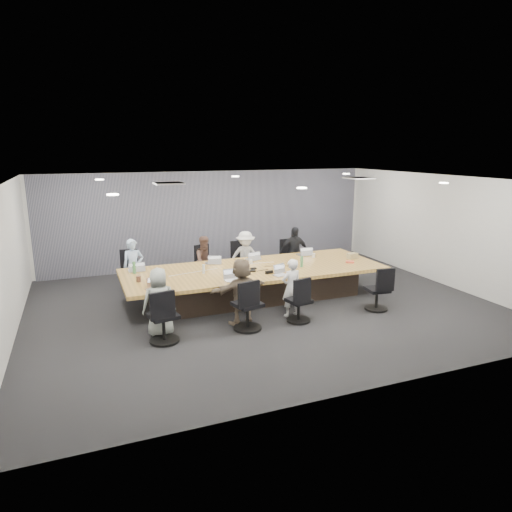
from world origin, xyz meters
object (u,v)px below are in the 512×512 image
object	(u,v)px
person_4	(159,302)
snack_packet	(350,262)
chair_6	(299,304)
chair_1	(202,269)
chair_3	(288,261)
person_6	(291,288)
chair_2	(241,264)
laptop_6	(280,275)
bottle_green_left	(134,268)
mug_brown	(139,279)
laptop_3	(303,254)
laptop_4	(154,289)
stapler	(269,272)
person_1	(206,262)
bottle_clear	(204,269)
laptop_2	(253,259)
person_2	(245,257)
canvas_bag	(352,256)
person_0	(134,267)
chair_5	(248,308)
chair_4	(163,320)
chair_0	(133,275)
bottle_green_right	(302,262)
laptop_1	(212,263)
person_5	(241,291)
chair_7	(377,293)
laptop_5	(232,280)
laptop_0	(136,270)
person_3	(294,252)
conference_table	(254,282)

from	to	relation	value
person_4	snack_packet	distance (m)	4.88
chair_6	chair_1	bearing A→B (deg)	96.96
chair_3	person_6	size ratio (longest dim) A/B	0.58
chair_2	laptop_6	bearing A→B (deg)	88.91
bottle_green_left	mug_brown	xyz separation A→B (m)	(0.00, -0.69, -0.07)
chair_6	laptop_3	bearing A→B (deg)	50.05
laptop_4	stapler	world-z (taller)	stapler
person_1	bottle_clear	size ratio (longest dim) A/B	6.40
chair_2	laptop_2	size ratio (longest dim) A/B	2.32
chair_1	person_2	distance (m)	1.17
canvas_bag	person_4	bearing A→B (deg)	-165.31
person_0	canvas_bag	bearing A→B (deg)	-16.40
chair_5	person_1	size ratio (longest dim) A/B	0.66
laptop_2	laptop_4	xyz separation A→B (m)	(-2.71, -1.60, 0.00)
chair_4	mug_brown	distance (m)	1.62
laptop_6	stapler	distance (m)	0.29
chair_0	bottle_green_right	world-z (taller)	bottle_green_right
laptop_1	person_2	size ratio (longest dim) A/B	0.24
person_6	canvas_bag	xyz separation A→B (m)	(2.35, 1.33, 0.19)
chair_1	laptop_4	xyz separation A→B (m)	(-1.64, -2.50, 0.37)
person_1	mug_brown	world-z (taller)	person_1
bottle_green_left	person_5	bearing A→B (deg)	-45.85
person_1	bottle_green_right	xyz separation A→B (m)	(1.86, -1.66, 0.21)
chair_1	person_4	world-z (taller)	person_4
person_2	person_6	bearing A→B (deg)	-80.33
chair_3	person_0	distance (m)	4.29
chair_7	bottle_green_left	world-z (taller)	bottle_green_left
stapler	laptop_5	bearing A→B (deg)	-171.28
chair_5	chair_1	bearing A→B (deg)	76.28
person_6	person_5	bearing A→B (deg)	-6.89
chair_7	laptop_3	world-z (taller)	chair_7
laptop_0	laptop_4	size ratio (longest dim) A/B	1.09
person_2	person_3	bearing A→B (deg)	9.15
chair_4	bottle_clear	bearing A→B (deg)	43.83
mug_brown	stapler	xyz separation A→B (m)	(2.78, -0.43, -0.03)
conference_table	canvas_bag	xyz separation A→B (m)	(2.65, -0.02, 0.41)
laptop_4	person_5	bearing A→B (deg)	-31.45
chair_6	bottle_clear	size ratio (longest dim) A/B	3.66
chair_5	chair_4	bearing A→B (deg)	166.43
laptop_2	bottle_green_right	distance (m)	1.37
person_3	laptop_6	size ratio (longest dim) A/B	4.75
chair_2	chair_6	bearing A→B (deg)	88.76
laptop_5	stapler	distance (m)	0.96
person_4	laptop_5	xyz separation A→B (m)	(1.63, 0.55, 0.09)
person_6	chair_4	bearing A→B (deg)	0.41
stapler	chair_0	bearing A→B (deg)	134.81
person_4	bottle_green_right	distance (m)	3.65
laptop_3	bottle_green_right	world-z (taller)	bottle_green_right
chair_6	laptop_3	xyz separation A→B (m)	(1.39, 2.50, 0.38)
bottle_clear	chair_4	bearing A→B (deg)	-125.83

